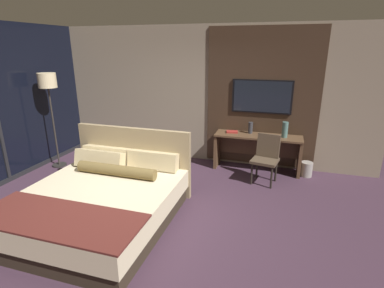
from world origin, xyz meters
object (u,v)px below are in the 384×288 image
at_px(desk_chair, 266,155).
at_px(desk, 258,146).
at_px(book, 232,132).
at_px(vase_short, 250,128).
at_px(waste_bin, 306,169).
at_px(floor_lamp, 48,89).
at_px(bed, 101,201).
at_px(tv, 262,97).
at_px(vase_tall, 285,130).

bearing_deg(desk_chair, desk, 121.75).
distance_m(desk_chair, book, 0.93).
relative_size(vase_short, waste_bin, 0.80).
bearing_deg(floor_lamp, vase_short, 16.05).
height_order(bed, desk, bed).
distance_m(tv, book, 0.90).
distance_m(bed, book, 2.95).
bearing_deg(desk_chair, vase_tall, 71.09).
distance_m(desk, desk_chair, 0.57).
distance_m(book, waste_bin, 1.59).
distance_m(vase_tall, waste_bin, 0.87).
relative_size(tv, vase_tall, 3.86).
bearing_deg(book, floor_lamp, -163.23).
bearing_deg(bed, book, 61.34).
bearing_deg(waste_bin, desk, 176.18).
distance_m(tv, waste_bin, 1.64).
distance_m(tv, vase_tall, 0.78).
height_order(tv, waste_bin, tv).
relative_size(bed, desk, 1.35).
relative_size(desk_chair, waste_bin, 3.13).
relative_size(bed, tv, 1.95).
height_order(tv, vase_tall, tv).
relative_size(tv, book, 4.70).
bearing_deg(tv, desk_chair, -74.13).
height_order(tv, floor_lamp, floor_lamp).
height_order(vase_tall, waste_bin, vase_tall).
relative_size(bed, book, 9.17).
bearing_deg(desk, bed, -127.01).
xyz_separation_m(floor_lamp, vase_tall, (4.44, 0.99, -0.73)).
xyz_separation_m(floor_lamp, waste_bin, (4.91, 0.96, -1.46)).
bearing_deg(tv, waste_bin, -15.01).
relative_size(desk, desk_chair, 1.91).
distance_m(desk, book, 0.58).
xyz_separation_m(tv, book, (-0.52, -0.18, -0.71)).
bearing_deg(desk, floor_lamp, -165.49).
distance_m(tv, desk_chair, 1.19).
distance_m(bed, vase_short, 3.20).
height_order(bed, tv, tv).
bearing_deg(desk, book, 178.85).
relative_size(floor_lamp, vase_tall, 6.35).
bearing_deg(vase_tall, vase_short, 171.78).
xyz_separation_m(vase_short, waste_bin, (1.12, -0.13, -0.70)).
bearing_deg(waste_bin, vase_tall, 175.73).
distance_m(vase_short, book, 0.37).
bearing_deg(tv, desk, -90.00).
bearing_deg(book, vase_short, 8.86).
height_order(vase_short, book, vase_short).
bearing_deg(vase_tall, desk_chair, -119.49).
xyz_separation_m(desk, desk_chair, (0.20, -0.53, 0.03)).
bearing_deg(tv, vase_tall, -24.32).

